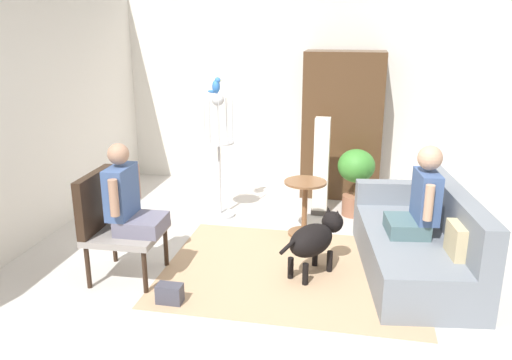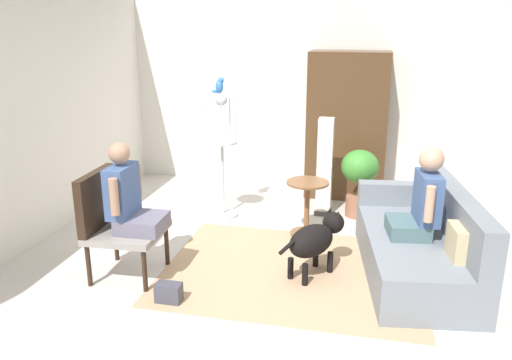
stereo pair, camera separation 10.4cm
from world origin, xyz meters
TOP-DOWN VIEW (x-y plane):
  - ground_plane at (0.00, 0.00)m, footprint 6.80×6.80m
  - back_wall at (0.00, 2.89)m, footprint 5.90×0.12m
  - left_wall at (-2.71, 0.30)m, footprint 0.12×6.27m
  - area_rug at (0.14, 0.06)m, footprint 2.44×1.92m
  - couch at (1.31, 0.28)m, footprint 1.13×1.97m
  - armchair at (-1.49, -0.36)m, footprint 0.65×0.66m
  - person_on_couch at (1.27, 0.25)m, footprint 0.48×0.57m
  - person_on_armchair at (-1.31, -0.35)m, footprint 0.48×0.56m
  - round_end_table at (0.15, 0.96)m, footprint 0.46×0.46m
  - dog at (0.34, 0.05)m, footprint 0.55×0.75m
  - bird_cage_stand at (-0.93, 1.35)m, footprint 0.36×0.36m
  - parrot at (-0.95, 1.35)m, footprint 0.17×0.10m
  - potted_plant at (0.68, 1.69)m, footprint 0.45×0.45m
  - column_lamp at (0.26, 1.67)m, footprint 0.20×0.20m
  - armoire_cabinet at (0.47, 2.48)m, footprint 1.04×0.56m
  - handbag at (-0.81, -0.74)m, footprint 0.22×0.13m

SIDE VIEW (x-z plane):
  - ground_plane at x=0.00m, z-range 0.00..0.00m
  - area_rug at x=0.14m, z-range 0.00..0.01m
  - handbag at x=-0.81m, z-range 0.00..0.17m
  - couch at x=1.31m, z-range -0.12..0.70m
  - round_end_table at x=0.15m, z-range 0.04..0.67m
  - dog at x=0.34m, z-range 0.07..0.65m
  - potted_plant at x=0.68m, z-range 0.11..0.94m
  - armchair at x=-1.49m, z-range 0.07..1.07m
  - column_lamp at x=0.26m, z-range -0.01..1.20m
  - bird_cage_stand at x=-0.93m, z-range -0.03..1.47m
  - person_on_couch at x=1.27m, z-range 0.32..1.16m
  - person_on_armchair at x=-1.31m, z-range 0.36..1.18m
  - armoire_cabinet at x=0.47m, z-range 0.00..1.93m
  - back_wall at x=0.00m, z-range 0.00..2.67m
  - left_wall at x=-2.71m, z-range 0.00..2.67m
  - parrot at x=-0.95m, z-range 1.50..1.68m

